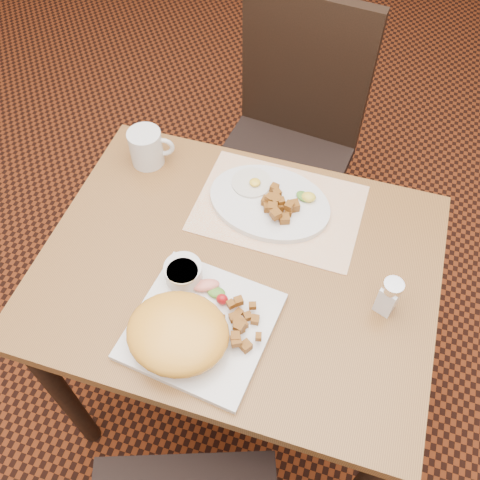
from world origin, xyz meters
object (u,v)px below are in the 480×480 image
Objects in this scene: chair_far at (289,135)px; coffee_mug at (147,147)px; plate_oval at (269,202)px; table at (238,289)px; salt_shaker at (389,296)px; plate_square at (202,326)px.

chair_far reaches higher than coffee_mug.
coffee_mug is (-0.34, 0.05, 0.04)m from plate_oval.
table is 0.43m from coffee_mug.
salt_shaker reaches higher than coffee_mug.
chair_far is 0.82m from salt_shaker.
chair_far is 0.58m from coffee_mug.
salt_shaker is at bearing 24.16° from plate_square.
coffee_mug is (-0.66, 0.26, -0.00)m from salt_shaker.
plate_oval reaches higher than plate_square.
salt_shaker is (0.31, -0.20, 0.04)m from plate_oval.
salt_shaker is at bearing -2.39° from table.
plate_oval is at bearing 82.77° from plate_square.
salt_shaker is 0.70m from coffee_mug.
table is 2.96× the size of plate_oval.
coffee_mug is (-0.30, 0.42, 0.04)m from plate_square.
coffee_mug is at bearing 158.66° from salt_shaker.
plate_square is 0.92× the size of plate_oval.
plate_oval is 0.38m from salt_shaker.
plate_oval is 3.05× the size of salt_shaker.
plate_square reaches higher than table.
salt_shaker reaches higher than table.
chair_far is 0.53m from plate_oval.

